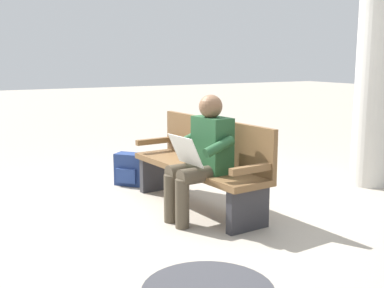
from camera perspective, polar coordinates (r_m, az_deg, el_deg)
ground_plane at (r=5.00m, az=0.59°, el=-7.48°), size 40.00×40.00×0.00m
bench_near at (r=4.92m, az=1.28°, el=-2.24°), size 1.83×0.62×0.90m
person_seated at (r=4.50m, az=1.22°, el=-1.22°), size 0.59×0.59×1.18m
backpack at (r=5.87m, az=-7.26°, el=-3.00°), size 0.40×0.38×0.38m
support_pillar at (r=6.10m, az=21.15°, el=13.58°), size 0.44×0.44×3.90m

